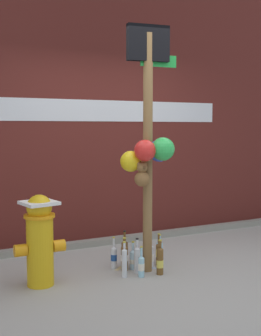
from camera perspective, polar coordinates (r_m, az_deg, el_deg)
The scene contains 18 objects.
ground_plane at distance 4.52m, azimuth 4.99°, elevation -14.16°, with size 14.00×14.00×0.00m, color #9E9B93.
building_wall at distance 5.92m, azimuth -4.23°, elevation 8.76°, with size 10.00×0.21×3.72m.
curb_strip at distance 5.73m, azimuth -2.60°, elevation -9.47°, with size 8.00×0.12×0.08m, color gray.
memorial_post at distance 4.43m, azimuth 2.48°, elevation 3.93°, with size 0.62×0.43×2.53m.
fire_hydrant at distance 4.27m, azimuth -11.79°, elevation -8.99°, with size 0.48×0.36×0.88m.
bottle_0 at distance 4.57m, azimuth 3.88°, elevation -12.00°, with size 0.07×0.07×0.36m.
bottle_1 at distance 4.47m, azimuth -0.81°, elevation -12.19°, with size 0.06×0.06×0.37m.
bottle_2 at distance 4.67m, azimuth -0.79°, elevation -11.57°, with size 0.08×0.08×0.36m.
bottle_3 at distance 4.50m, azimuth 1.43°, elevation -12.68°, with size 0.06×0.06×0.31m.
bottle_4 at distance 4.60m, azimuth 0.87°, elevation -11.80°, with size 0.06×0.06×0.37m.
bottle_5 at distance 4.80m, azimuth -0.77°, elevation -11.00°, with size 0.07×0.07×0.40m.
bottle_6 at distance 4.98m, azimuth 3.82°, elevation -10.73°, with size 0.07×0.07×0.31m.
bottle_7 at distance 4.81m, azimuth 2.56°, elevation -11.32°, with size 0.08×0.08×0.33m.
bottle_8 at distance 4.73m, azimuth 0.33°, elevation -11.82°, with size 0.07×0.07×0.30m.
bottle_9 at distance 4.86m, azimuth 3.71°, elevation -11.05°, with size 0.06×0.06×0.35m.
bottle_10 at distance 4.76m, azimuth -2.20°, elevation -11.50°, with size 0.07×0.07×0.34m.
litter_0 at distance 4.78m, azimuth -1.52°, elevation -13.00°, with size 0.13×0.04×0.01m, color tan.
litter_1 at distance 4.79m, azimuth 2.81°, elevation -12.95°, with size 0.14×0.05×0.01m, color #8C99B2.
Camera 1 is at (-2.21, -3.64, 1.51)m, focal length 46.55 mm.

